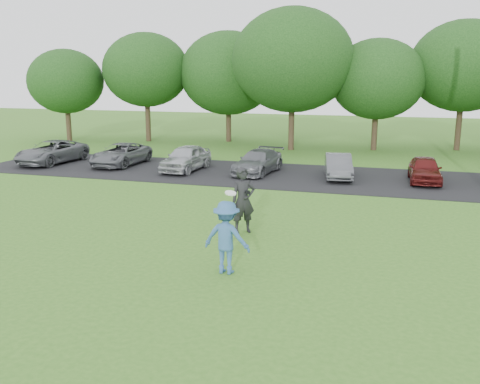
% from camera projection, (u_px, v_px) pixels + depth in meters
% --- Properties ---
extents(ground, '(100.00, 100.00, 0.00)m').
position_uv_depth(ground, '(199.00, 275.00, 12.87)').
color(ground, '#366C1E').
rests_on(ground, ground).
extents(parking_lot, '(32.00, 6.50, 0.03)m').
position_uv_depth(parking_lot, '(297.00, 176.00, 25.03)').
color(parking_lot, black).
rests_on(parking_lot, ground).
extents(frisbee_player, '(1.20, 0.74, 2.06)m').
position_uv_depth(frisbee_player, '(227.00, 237.00, 12.85)').
color(frisbee_player, '#366299').
rests_on(frisbee_player, ground).
extents(camera_bystander, '(0.87, 0.80, 2.00)m').
position_uv_depth(camera_bystander, '(243.00, 200.00, 16.11)').
color(camera_bystander, black).
rests_on(camera_bystander, ground).
extents(parked_cars, '(28.45, 4.76, 1.25)m').
position_uv_depth(parked_cars, '(264.00, 162.00, 25.40)').
color(parked_cars, '#5B5E63').
rests_on(parked_cars, parking_lot).
extents(tree_row, '(42.39, 9.85, 8.64)m').
position_uv_depth(tree_row, '(353.00, 70.00, 32.67)').
color(tree_row, '#38281C').
rests_on(tree_row, ground).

